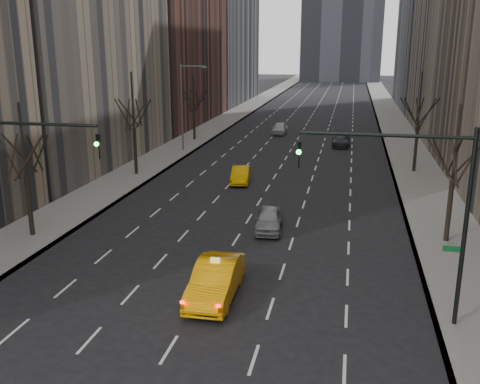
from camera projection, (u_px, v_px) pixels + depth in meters
The scene contains 15 objects.
sidewalk_left at pixel (227, 120), 80.99m from camera, with size 4.50×320.00×0.15m, color slate.
sidewalk_right at pixel (394, 124), 76.17m from camera, with size 4.50×320.00×0.15m, color slate.
tree_lw_b at pixel (26, 176), 30.90m from camera, with size 3.36×3.50×7.82m.
tree_lw_c at pixel (134, 129), 45.92m from camera, with size 3.36×3.50×8.74m.
tree_lw_d at pixel (194, 111), 63.03m from camera, with size 3.36×3.50×7.36m.
tree_rw_b at pixel (452, 181), 29.96m from camera, with size 3.36×3.50×7.82m.
tree_rw_c at pixel (418, 128), 46.86m from camera, with size 3.36×3.50×8.74m.
traffic_mast_left at pixel (2, 172), 24.20m from camera, with size 6.69×0.39×8.00m.
traffic_mast_right at pixel (422, 195), 20.62m from camera, with size 6.69×0.39×8.00m.
streetlight_far at pixel (185, 99), 55.65m from camera, with size 2.83×0.22×9.00m.
taxi_sedan at pixel (216, 280), 24.04m from camera, with size 1.80×5.16×1.70m, color #FFA605.
silver_sedan_ahead at pixel (269, 219), 32.91m from camera, with size 1.61×4.01×1.36m, color gray.
far_taxi at pixel (241, 175), 44.25m from camera, with size 1.41×4.05×1.34m, color #EDAB04.
far_suv_grey at pixel (341, 140), 60.30m from camera, with size 1.99×4.91×1.42m, color #292A2E.
far_car_white at pixel (280, 128), 68.29m from camera, with size 1.73×4.29×1.46m, color beige.
Camera 1 is at (6.25, -8.87, 11.08)m, focal length 40.00 mm.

